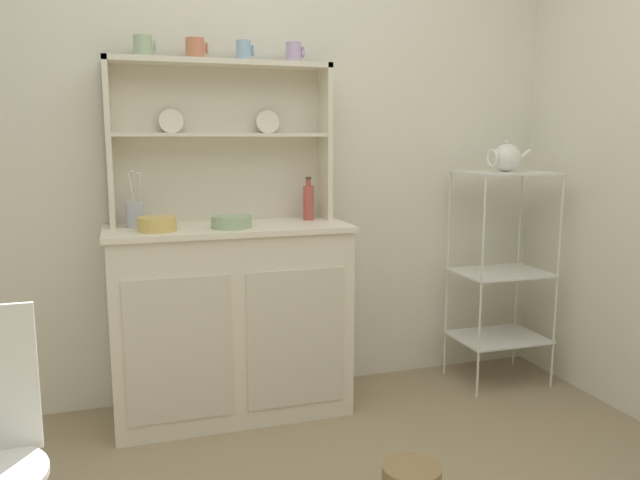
{
  "coord_description": "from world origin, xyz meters",
  "views": [
    {
      "loc": [
        -0.59,
        -1.39,
        1.27
      ],
      "look_at": [
        0.21,
        1.12,
        0.84
      ],
      "focal_mm": 35.01,
      "sensor_mm": 36.0,
      "label": 1
    }
  ],
  "objects_px": {
    "bowl_mixing_large": "(157,224)",
    "cup_sage_0": "(143,46)",
    "hutch_shelf_unit": "(221,130)",
    "porcelain_teapot": "(506,158)",
    "bakers_rack": "(502,259)",
    "jam_bottle": "(308,202)",
    "utensil_jar": "(135,214)",
    "hutch_cabinet": "(231,318)"
  },
  "relations": [
    {
      "from": "utensil_jar",
      "to": "hutch_shelf_unit",
      "type": "bearing_deg",
      "value": 12.3
    },
    {
      "from": "bakers_rack",
      "to": "jam_bottle",
      "type": "distance_m",
      "value": 1.06
    },
    {
      "from": "hutch_cabinet",
      "to": "bowl_mixing_large",
      "type": "bearing_deg",
      "value": -166.91
    },
    {
      "from": "jam_bottle",
      "to": "utensil_jar",
      "type": "relative_size",
      "value": 0.82
    },
    {
      "from": "bowl_mixing_large",
      "to": "utensil_jar",
      "type": "distance_m",
      "value": 0.17
    },
    {
      "from": "cup_sage_0",
      "to": "utensil_jar",
      "type": "relative_size",
      "value": 0.38
    },
    {
      "from": "hutch_shelf_unit",
      "to": "bowl_mixing_large",
      "type": "xyz_separation_m",
      "value": [
        -0.32,
        -0.24,
        -0.39
      ]
    },
    {
      "from": "cup_sage_0",
      "to": "bowl_mixing_large",
      "type": "bearing_deg",
      "value": -85.77
    },
    {
      "from": "hutch_shelf_unit",
      "to": "porcelain_teapot",
      "type": "bearing_deg",
      "value": -8.35
    },
    {
      "from": "hutch_cabinet",
      "to": "porcelain_teapot",
      "type": "height_order",
      "value": "porcelain_teapot"
    },
    {
      "from": "bakers_rack",
      "to": "jam_bottle",
      "type": "bearing_deg",
      "value": 172.77
    },
    {
      "from": "porcelain_teapot",
      "to": "cup_sage_0",
      "type": "bearing_deg",
      "value": 174.61
    },
    {
      "from": "hutch_cabinet",
      "to": "cup_sage_0",
      "type": "xyz_separation_m",
      "value": [
        -0.33,
        0.12,
        1.21
      ]
    },
    {
      "from": "hutch_shelf_unit",
      "to": "porcelain_teapot",
      "type": "height_order",
      "value": "hutch_shelf_unit"
    },
    {
      "from": "hutch_cabinet",
      "to": "bakers_rack",
      "type": "xyz_separation_m",
      "value": [
        1.4,
        -0.04,
        0.2
      ]
    },
    {
      "from": "bowl_mixing_large",
      "to": "cup_sage_0",
      "type": "bearing_deg",
      "value": 94.23
    },
    {
      "from": "bakers_rack",
      "to": "utensil_jar",
      "type": "relative_size",
      "value": 4.42
    },
    {
      "from": "jam_bottle",
      "to": "hutch_cabinet",
      "type": "bearing_deg",
      "value": -167.8
    },
    {
      "from": "hutch_shelf_unit",
      "to": "utensil_jar",
      "type": "height_order",
      "value": "hutch_shelf_unit"
    },
    {
      "from": "hutch_shelf_unit",
      "to": "bakers_rack",
      "type": "bearing_deg",
      "value": -8.34
    },
    {
      "from": "bowl_mixing_large",
      "to": "jam_bottle",
      "type": "distance_m",
      "value": 0.73
    },
    {
      "from": "bakers_rack",
      "to": "utensil_jar",
      "type": "xyz_separation_m",
      "value": [
        -1.8,
        0.12,
        0.29
      ]
    },
    {
      "from": "hutch_shelf_unit",
      "to": "bowl_mixing_large",
      "type": "relative_size",
      "value": 6.2
    },
    {
      "from": "bakers_rack",
      "to": "bowl_mixing_large",
      "type": "relative_size",
      "value": 6.78
    },
    {
      "from": "bakers_rack",
      "to": "utensil_jar",
      "type": "bearing_deg",
      "value": 176.24
    },
    {
      "from": "cup_sage_0",
      "to": "porcelain_teapot",
      "type": "bearing_deg",
      "value": -5.39
    },
    {
      "from": "bakers_rack",
      "to": "porcelain_teapot",
      "type": "relative_size",
      "value": 4.79
    },
    {
      "from": "hutch_cabinet",
      "to": "hutch_shelf_unit",
      "type": "bearing_deg",
      "value": 90.0
    },
    {
      "from": "bowl_mixing_large",
      "to": "jam_bottle",
      "type": "relative_size",
      "value": 0.79
    },
    {
      "from": "jam_bottle",
      "to": "porcelain_teapot",
      "type": "distance_m",
      "value": 1.03
    },
    {
      "from": "hutch_cabinet",
      "to": "jam_bottle",
      "type": "height_order",
      "value": "jam_bottle"
    },
    {
      "from": "utensil_jar",
      "to": "bowl_mixing_large",
      "type": "bearing_deg",
      "value": -60.95
    },
    {
      "from": "bakers_rack",
      "to": "bowl_mixing_large",
      "type": "distance_m",
      "value": 1.74
    },
    {
      "from": "bakers_rack",
      "to": "hutch_cabinet",
      "type": "bearing_deg",
      "value": 178.33
    },
    {
      "from": "bowl_mixing_large",
      "to": "jam_bottle",
      "type": "height_order",
      "value": "jam_bottle"
    },
    {
      "from": "jam_bottle",
      "to": "cup_sage_0",
      "type": "bearing_deg",
      "value": 177.17
    },
    {
      "from": "hutch_shelf_unit",
      "to": "utensil_jar",
      "type": "xyz_separation_m",
      "value": [
        -0.4,
        -0.09,
        -0.37
      ]
    },
    {
      "from": "bowl_mixing_large",
      "to": "porcelain_teapot",
      "type": "relative_size",
      "value": 0.71
    },
    {
      "from": "jam_bottle",
      "to": "bowl_mixing_large",
      "type": "bearing_deg",
      "value": -167.41
    },
    {
      "from": "jam_bottle",
      "to": "utensil_jar",
      "type": "height_order",
      "value": "utensil_jar"
    },
    {
      "from": "bakers_rack",
      "to": "porcelain_teapot",
      "type": "xyz_separation_m",
      "value": [
        -0.0,
        0.0,
        0.52
      ]
    },
    {
      "from": "bakers_rack",
      "to": "cup_sage_0",
      "type": "relative_size",
      "value": 11.71
    }
  ]
}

